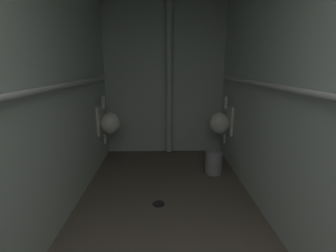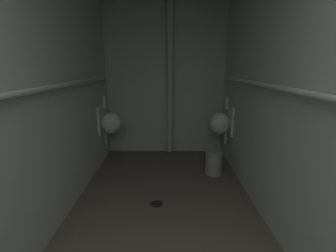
# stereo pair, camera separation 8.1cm
# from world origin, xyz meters

# --- Properties ---
(floor) EXTENTS (2.15, 4.36, 0.08)m
(floor) POSITION_xyz_m (0.00, 2.12, -0.04)
(floor) COLOR brown
(floor) RESTS_ON ground
(wall_left) EXTENTS (0.06, 4.36, 2.62)m
(wall_left) POSITION_xyz_m (-1.05, 2.12, 1.31)
(wall_left) COLOR #B1BDB2
(wall_left) RESTS_ON ground
(wall_right) EXTENTS (0.06, 4.36, 2.62)m
(wall_right) POSITION_xyz_m (1.05, 2.12, 1.31)
(wall_right) COLOR #B1BDB2
(wall_right) RESTS_ON ground
(wall_back) EXTENTS (2.15, 0.06, 2.62)m
(wall_back) POSITION_xyz_m (0.00, 4.27, 1.31)
(wall_back) COLOR #B1BDB2
(wall_back) RESTS_ON ground
(urinal_left_mid) EXTENTS (0.32, 0.30, 0.76)m
(urinal_left_mid) POSITION_xyz_m (-0.87, 3.72, 0.67)
(urinal_left_mid) COLOR silver
(urinal_right_mid) EXTENTS (0.32, 0.30, 0.76)m
(urinal_right_mid) POSITION_xyz_m (0.87, 3.68, 0.67)
(urinal_right_mid) COLOR silver
(supply_pipe_left) EXTENTS (0.06, 3.61, 0.06)m
(supply_pipe_left) POSITION_xyz_m (-0.96, 2.15, 1.34)
(supply_pipe_left) COLOR #B2B2B2
(supply_pipe_right) EXTENTS (0.06, 3.61, 0.06)m
(supply_pipe_right) POSITION_xyz_m (0.96, 2.11, 1.34)
(supply_pipe_right) COLOR #B2B2B2
(standpipe_back_wall) EXTENTS (0.11, 0.11, 2.57)m
(standpipe_back_wall) POSITION_xyz_m (0.08, 4.16, 1.31)
(standpipe_back_wall) COLOR #B1BDB2
(standpipe_back_wall) RESTS_ON ground
(floor_drain) EXTENTS (0.14, 0.14, 0.01)m
(floor_drain) POSITION_xyz_m (-0.09, 2.51, 0.00)
(floor_drain) COLOR black
(floor_drain) RESTS_ON ground
(waste_bin) EXTENTS (0.24, 0.24, 0.33)m
(waste_bin) POSITION_xyz_m (0.70, 3.30, 0.16)
(waste_bin) COLOR gray
(waste_bin) RESTS_ON ground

